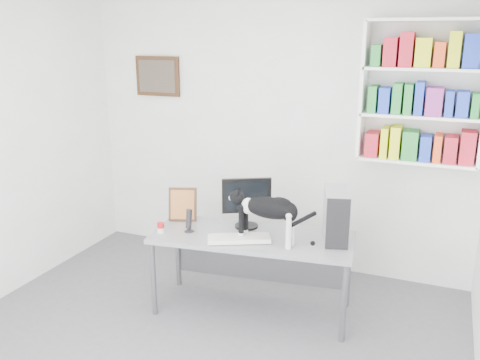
# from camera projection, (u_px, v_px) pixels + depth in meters

# --- Properties ---
(room) EXTENTS (4.01, 4.01, 2.70)m
(room) POSITION_uv_depth(u_px,v_px,m) (175.00, 188.00, 3.36)
(room) COLOR #5D5D62
(room) RESTS_ON ground
(bookshelf) EXTENTS (1.03, 0.28, 1.24)m
(bookshelf) POSITION_uv_depth(u_px,v_px,m) (422.00, 93.00, 4.36)
(bookshelf) COLOR white
(bookshelf) RESTS_ON room
(wall_art) EXTENTS (0.52, 0.04, 0.42)m
(wall_art) POSITION_uv_depth(u_px,v_px,m) (158.00, 76.00, 5.44)
(wall_art) COLOR #412A14
(wall_art) RESTS_ON room
(desk) EXTENTS (1.76, 0.87, 0.70)m
(desk) POSITION_uv_depth(u_px,v_px,m) (252.00, 273.00, 4.37)
(desk) COLOR gray
(desk) RESTS_ON room
(monitor) EXTENTS (0.47, 0.38, 0.45)m
(monitor) POSITION_uv_depth(u_px,v_px,m) (246.00, 202.00, 4.40)
(monitor) COLOR black
(monitor) RESTS_ON desk
(keyboard) EXTENTS (0.55, 0.40, 0.04)m
(keyboard) POSITION_uv_depth(u_px,v_px,m) (239.00, 238.00, 4.16)
(keyboard) COLOR silver
(keyboard) RESTS_ON desk
(pc_tower) EXTENTS (0.30, 0.46, 0.43)m
(pc_tower) POSITION_uv_depth(u_px,v_px,m) (336.00, 215.00, 4.13)
(pc_tower) COLOR #BBBBC0
(pc_tower) RESTS_ON desk
(speaker) EXTENTS (0.10, 0.10, 0.21)m
(speaker) POSITION_uv_depth(u_px,v_px,m) (189.00, 220.00, 4.33)
(speaker) COLOR black
(speaker) RESTS_ON desk
(leaning_print) EXTENTS (0.27, 0.18, 0.31)m
(leaning_print) POSITION_uv_depth(u_px,v_px,m) (183.00, 204.00, 4.58)
(leaning_print) COLOR #412A14
(leaning_print) RESTS_ON desk
(soup_can) EXTENTS (0.07, 0.07, 0.09)m
(soup_can) POSITION_uv_depth(u_px,v_px,m) (161.00, 228.00, 4.32)
(soup_can) COLOR red
(soup_can) RESTS_ON desk
(cat) EXTENTS (0.67, 0.21, 0.41)m
(cat) POSITION_uv_depth(u_px,v_px,m) (268.00, 219.00, 4.06)
(cat) COLOR black
(cat) RESTS_ON desk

